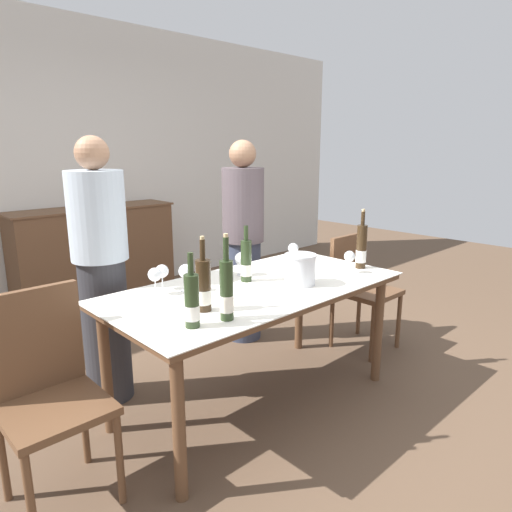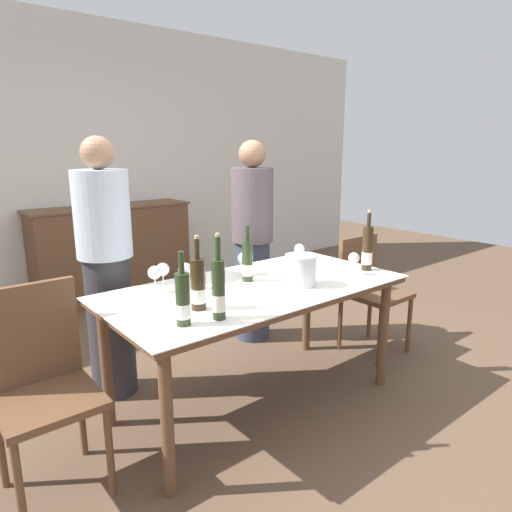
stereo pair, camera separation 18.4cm
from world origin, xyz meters
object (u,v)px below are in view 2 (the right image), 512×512
object	(u,v)px
wine_bottle_2	(183,300)
wine_bottle_4	(247,262)
dining_table	(256,298)
wine_bottle_0	(219,290)
ice_bucket	(301,269)
person_host	(107,271)
wine_glass_4	(163,270)
wine_glass_5	(299,250)
person_guest_left	(252,243)
chair_right_end	(368,285)
wine_glass_3	(244,259)
wine_bottle_3	(367,249)
sideboard_cabinet	(113,252)
wine_glass_2	(185,271)
wine_glass_1	(155,274)
wine_glass_0	(354,259)
wine_bottle_1	(198,285)
chair_left_end	(41,376)

from	to	relation	value
wine_bottle_2	wine_bottle_4	world-z (taller)	wine_bottle_2
dining_table	wine_bottle_0	size ratio (longest dim) A/B	4.31
ice_bucket	person_host	xyz separation A→B (m)	(-0.83, 0.85, -0.05)
wine_bottle_0	wine_glass_4	bearing A→B (deg)	86.96
wine_glass_5	person_guest_left	world-z (taller)	person_guest_left
chair_right_end	person_guest_left	distance (m)	0.96
ice_bucket	chair_right_end	bearing A→B (deg)	13.59
wine_bottle_2	person_guest_left	bearing A→B (deg)	40.20
wine_glass_3	person_host	world-z (taller)	person_host
wine_bottle_4	wine_glass_5	bearing A→B (deg)	13.72
dining_table	wine_bottle_2	distance (m)	0.71
dining_table	wine_bottle_3	size ratio (longest dim) A/B	4.47
sideboard_cabinet	ice_bucket	world-z (taller)	sideboard_cabinet
wine_glass_2	wine_glass_4	world-z (taller)	wine_glass_2
wine_bottle_2	person_guest_left	xyz separation A→B (m)	(1.26, 1.06, -0.07)
wine_bottle_3	wine_bottle_4	size ratio (longest dim) A/B	1.17
person_guest_left	person_host	bearing A→B (deg)	-174.72
wine_glass_1	wine_bottle_0	bearing A→B (deg)	-85.35
dining_table	wine_bottle_0	world-z (taller)	wine_bottle_0
wine_glass_1	sideboard_cabinet	bearing A→B (deg)	73.74
ice_bucket	chair_right_end	size ratio (longest dim) A/B	0.22
wine_glass_1	wine_glass_2	size ratio (longest dim) A/B	0.97
wine_bottle_0	wine_bottle_3	bearing A→B (deg)	4.88
wine_glass_0	person_guest_left	xyz separation A→B (m)	(-0.00, 1.02, -0.06)
sideboard_cabinet	person_guest_left	bearing A→B (deg)	-74.72
chair_right_end	person_guest_left	xyz separation A→B (m)	(-0.56, 0.73, 0.29)
sideboard_cabinet	wine_glass_5	size ratio (longest dim) A/B	12.45
wine_bottle_2	wine_bottle_4	size ratio (longest dim) A/B	1.01
wine_bottle_1	wine_bottle_3	size ratio (longest dim) A/B	0.95
wine_glass_3	wine_bottle_1	bearing A→B (deg)	-148.10
wine_glass_0	wine_glass_5	world-z (taller)	wine_glass_0
person_host	wine_glass_3	bearing A→B (deg)	-33.08
wine_glass_5	chair_left_end	world-z (taller)	chair_left_end
wine_glass_2	chair_left_end	world-z (taller)	chair_left_end
sideboard_cabinet	wine_bottle_1	xyz separation A→B (m)	(-0.62, -2.65, 0.40)
wine_glass_0	dining_table	bearing A→B (deg)	161.44
wine_bottle_3	wine_glass_3	xyz separation A→B (m)	(-0.70, 0.42, -0.04)
dining_table	wine_glass_0	size ratio (longest dim) A/B	12.10
wine_bottle_4	person_guest_left	distance (m)	0.92
wine_glass_3	chair_right_end	distance (m)	1.15
dining_table	wine_glass_1	xyz separation A→B (m)	(-0.51, 0.26, 0.18)
dining_table	wine_bottle_3	world-z (taller)	wine_bottle_3
sideboard_cabinet	ice_bucket	distance (m)	2.71
wine_bottle_2	wine_glass_1	size ratio (longest dim) A/B	2.27
sideboard_cabinet	person_guest_left	distance (m)	1.82
wine_glass_0	wine_glass_3	world-z (taller)	wine_glass_3
wine_bottle_0	wine_glass_3	xyz separation A→B (m)	(0.56, 0.52, -0.04)
wine_bottle_3	wine_bottle_4	world-z (taller)	wine_bottle_3
wine_glass_5	sideboard_cabinet	bearing A→B (deg)	101.24
wine_glass_4	wine_bottle_4	bearing A→B (deg)	-24.00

